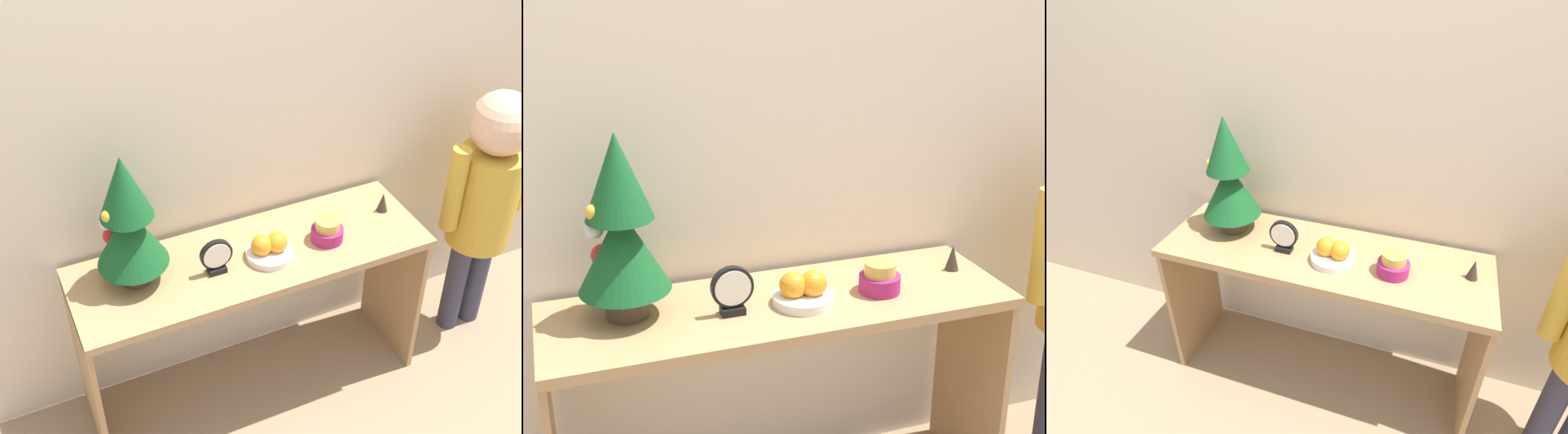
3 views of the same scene
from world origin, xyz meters
The scene contains 8 objects.
ground_plane centered at (0.00, 0.00, 0.00)m, with size 12.00×12.00×0.00m, color #997F60.
back_wall centered at (0.00, 0.45, 1.25)m, with size 7.00×0.05×2.50m, color beige.
console_table centered at (0.00, 0.20, 0.54)m, with size 1.26×0.40×0.68m.
mini_tree centered at (-0.40, 0.25, 0.92)m, with size 0.23×0.23×0.48m.
fruit_bowl centered at (0.05, 0.17, 0.72)m, with size 0.16×0.16×0.09m.
singing_bowl centered at (0.28, 0.17, 0.72)m, with size 0.11×0.11×0.09m.
desk_clock centered at (-0.14, 0.17, 0.75)m, with size 0.11×0.04×0.13m.
figurine centered at (0.54, 0.23, 0.72)m, with size 0.04×0.04×0.08m.
Camera 3 is at (0.36, -1.01, 1.60)m, focal length 28.00 mm.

